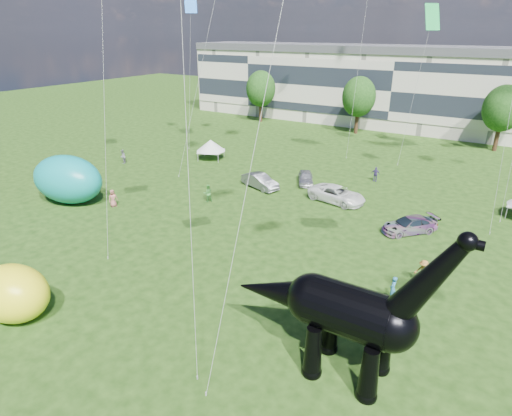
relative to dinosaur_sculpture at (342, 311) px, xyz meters
The scene contains 14 objects.
ground 6.86m from the dinosaur_sculpture, 152.58° to the right, with size 220.00×220.00×0.00m, color #16330C.
terrace_row 60.78m from the dinosaur_sculpture, 102.63° to the left, with size 78.00×11.00×12.00m, color beige.
tree_far_left 61.47m from the dinosaur_sculpture, 125.07° to the left, with size 5.20×5.20×9.44m.
tree_mid_left 53.23m from the dinosaur_sculpture, 108.98° to the left, with size 5.20×5.20×9.44m.
tree_mid_right 50.41m from the dinosaur_sculpture, 86.90° to the left, with size 5.20×5.20×9.44m.
dinosaur_sculpture is the anchor object (origin of this frame).
car_silver 27.70m from the dinosaur_sculpture, 119.23° to the left, with size 1.59×3.95×1.35m, color #B6B7BB.
car_grey 26.51m from the dinosaur_sculpture, 129.92° to the left, with size 1.59×4.57×1.51m, color slate.
car_white 22.66m from the dinosaur_sculpture, 112.26° to the left, with size 2.58×5.61×1.56m, color white.
car_dark 17.89m from the dinosaur_sculpture, 92.69° to the left, with size 1.90×4.68×1.36m, color #595960.
gazebo_left 38.36m from the dinosaur_sculpture, 136.97° to the left, with size 4.70×4.70×2.55m.
inflatable_teal 31.34m from the dinosaur_sculpture, 166.93° to the left, with size 7.41×4.63×4.63m, color #0B8C8E.
inflatable_yellow 18.45m from the dinosaur_sculpture, 160.57° to the right, with size 4.38×3.37×3.37m, color #FBF21A.
visitors 13.25m from the dinosaur_sculpture, 114.94° to the left, with size 56.35×42.09×1.89m.
Camera 1 is at (10.69, -13.43, 15.65)m, focal length 30.00 mm.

